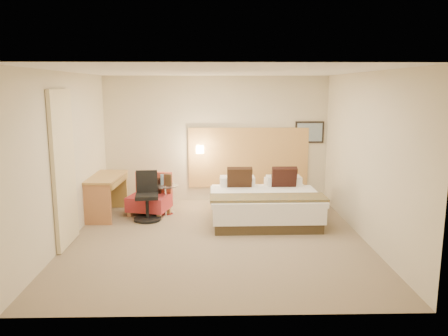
{
  "coord_description": "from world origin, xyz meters",
  "views": [
    {
      "loc": [
        -0.04,
        -6.89,
        2.46
      ],
      "look_at": [
        0.13,
        0.76,
        1.04
      ],
      "focal_mm": 35.0,
      "sensor_mm": 36.0,
      "label": 1
    }
  ],
  "objects_px": {
    "bed": "(263,203)",
    "desk_chair": "(147,200)",
    "side_table": "(165,198)",
    "lounge_chair": "(150,197)",
    "desk": "(107,184)"
  },
  "relations": [
    {
      "from": "lounge_chair",
      "to": "side_table",
      "type": "distance_m",
      "value": 0.32
    },
    {
      "from": "bed",
      "to": "desk",
      "type": "bearing_deg",
      "value": 174.46
    },
    {
      "from": "side_table",
      "to": "desk_chair",
      "type": "relative_size",
      "value": 0.71
    },
    {
      "from": "lounge_chair",
      "to": "desk_chair",
      "type": "xyz_separation_m",
      "value": [
        0.01,
        -0.45,
        0.06
      ]
    },
    {
      "from": "bed",
      "to": "side_table",
      "type": "bearing_deg",
      "value": 169.03
    },
    {
      "from": "bed",
      "to": "side_table",
      "type": "distance_m",
      "value": 1.92
    },
    {
      "from": "bed",
      "to": "lounge_chair",
      "type": "height_order",
      "value": "bed"
    },
    {
      "from": "bed",
      "to": "desk_chair",
      "type": "xyz_separation_m",
      "value": [
        -2.18,
        -0.0,
        0.06
      ]
    },
    {
      "from": "bed",
      "to": "side_table",
      "type": "relative_size",
      "value": 3.12
    },
    {
      "from": "bed",
      "to": "desk",
      "type": "distance_m",
      "value": 3.02
    },
    {
      "from": "bed",
      "to": "desk_chair",
      "type": "bearing_deg",
      "value": -180.0
    },
    {
      "from": "bed",
      "to": "lounge_chair",
      "type": "relative_size",
      "value": 2.28
    },
    {
      "from": "side_table",
      "to": "desk_chair",
      "type": "distance_m",
      "value": 0.47
    },
    {
      "from": "lounge_chair",
      "to": "desk",
      "type": "height_order",
      "value": "lounge_chair"
    },
    {
      "from": "side_table",
      "to": "desk_chair",
      "type": "xyz_separation_m",
      "value": [
        -0.3,
        -0.36,
        0.05
      ]
    }
  ]
}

